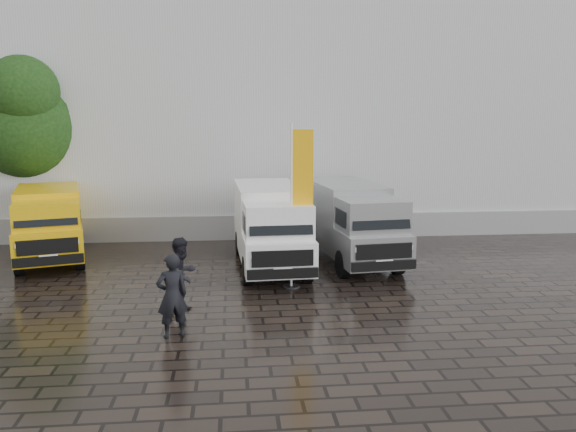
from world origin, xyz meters
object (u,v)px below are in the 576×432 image
person_front (172,296)px  van_white (270,228)px  van_silver (351,223)px  flagpole (298,198)px  van_yellow (49,225)px  wheelie_bin (387,227)px  person_tent (182,275)px

person_front → van_white: bearing=-133.1°
van_silver → flagpole: flagpole is taller
flagpole → person_front: size_ratio=2.46×
van_silver → van_yellow: bearing=167.8°
wheelie_bin → van_white: bearing=-124.1°
van_white → person_tent: bearing=-123.4°
flagpole → person_front: 5.10m
person_front → van_yellow: bearing=-76.5°
van_yellow → flagpole: bearing=-42.2°
van_white → flagpole: flagpole is taller
van_white → person_tent: size_ratio=3.18×
person_tent → van_white: bearing=4.3°
person_tent → person_front: bearing=-147.4°
person_tent → wheelie_bin: bearing=-8.0°
person_front → person_tent: size_ratio=1.00×
van_yellow → van_silver: (10.43, -1.10, 0.09)m
van_yellow → person_tent: 7.77m
van_white → person_tent: (-2.51, -4.23, -0.36)m
van_white → person_front: van_white is taller
wheelie_bin → person_front: (-7.62, -9.81, 0.44)m
wheelie_bin → person_tent: person_tent is taller
van_yellow → person_front: bearing=-72.8°
van_yellow → person_front: van_yellow is taller
person_front → person_tent: 1.73m
flagpole → wheelie_bin: size_ratio=4.52×
van_yellow → van_white: 7.75m
flagpole → person_tent: bearing=-149.7°
van_white → wheelie_bin: 6.39m
van_yellow → van_silver: size_ratio=0.88×
person_tent → van_yellow: bearing=75.7°
van_yellow → flagpole: 9.27m
van_yellow → van_white: (7.57, -1.66, 0.09)m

